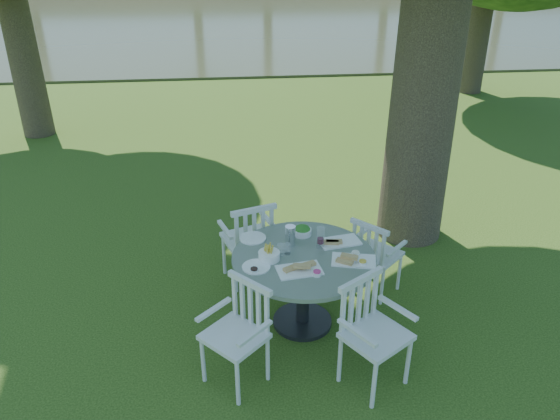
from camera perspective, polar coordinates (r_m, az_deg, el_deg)
The scene contains 8 objects.
ground at distance 5.75m, azimuth 0.21°, elevation -8.46°, with size 140.00×140.00×0.00m, color #1C360B.
table at distance 4.99m, azimuth 2.47°, elevation -6.36°, with size 1.29×1.29×0.75m.
chair_ne at distance 5.53m, azimuth 9.66°, elevation -4.34°, with size 0.58×0.58×0.85m.
chair_nw at distance 5.59m, azimuth -3.09°, elevation -2.86°, with size 0.59×0.57×0.94m.
chair_sw at distance 4.50m, azimuth -4.02°, elevation -11.87°, with size 0.62×0.62×0.90m.
chair_se at distance 4.52m, azimuth 9.20°, elevation -11.65°, with size 0.64×0.63×0.94m.
tableware at distance 4.94m, azimuth 1.95°, elevation -4.03°, with size 1.20×0.85×0.21m.
river at distance 27.84m, azimuth -5.14°, elevation 20.40°, with size 100.00×28.00×0.12m, color #2E331E.
Camera 1 is at (-0.50, -4.63, 3.37)m, focal length 35.00 mm.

